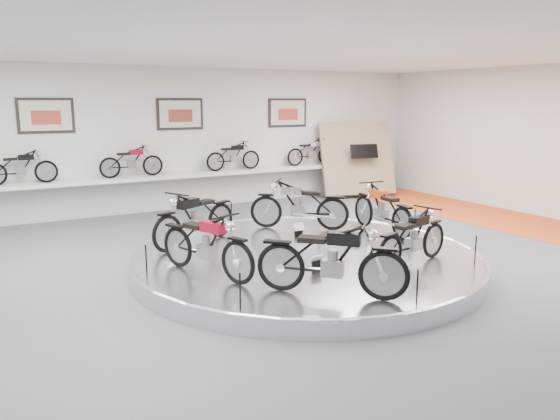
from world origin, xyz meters
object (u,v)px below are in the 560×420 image
shelf (185,175)px  bike_c (195,217)px  display_platform (306,260)px  bike_e (331,259)px  bike_b (299,205)px  bike_d (206,244)px  bike_a (382,209)px  bike_f (413,237)px

shelf → bike_c: 5.06m
display_platform → bike_e: size_ratio=3.41×
bike_b → bike_e: (-1.80, -3.79, 0.01)m
bike_d → bike_b: bearing=104.0°
shelf → bike_a: 6.29m
shelf → bike_e: size_ratio=5.86×
bike_b → bike_f: 3.25m
bike_d → bike_e: 2.13m
shelf → bike_e: (-0.92, -8.49, -0.15)m
bike_b → bike_f: (0.28, -3.24, -0.06)m
bike_d → bike_f: 3.49m
bike_c → bike_e: 3.74m
display_platform → bike_a: 2.36m
display_platform → bike_b: size_ratio=3.47×
display_platform → bike_c: bearing=134.4°
bike_d → bike_e: bearing=13.7°
bike_e → bike_f: 2.15m
display_platform → bike_b: 2.04m
display_platform → bike_c: bike_c is taller
shelf → bike_c: (-1.56, -4.81, -0.16)m
shelf → bike_f: size_ratio=6.72×
bike_b → bike_c: 2.44m
bike_b → bike_d: 3.61m
bike_c → bike_e: bearing=75.6°
bike_c → bike_e: bike_e is taller
bike_d → bike_f: bearing=49.5°
bike_b → bike_c: size_ratio=1.01×
bike_a → bike_b: 1.78m
shelf → bike_f: 8.02m
display_platform → bike_e: bearing=-113.7°
shelf → bike_a: bearing=-69.5°
display_platform → shelf: 6.46m
display_platform → bike_b: (0.88, 1.70, 0.69)m
bike_e → shelf: bearing=129.6°
shelf → bike_f: bike_f is taller
shelf → bike_a: bike_a is taller
bike_a → bike_c: bearing=79.8°
shelf → bike_f: (1.16, -7.94, -0.22)m
bike_c → bike_e: size_ratio=0.98×
display_platform → bike_c: 2.33m
shelf → bike_d: (-2.11, -6.72, -0.18)m
bike_b → bike_e: 4.20m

